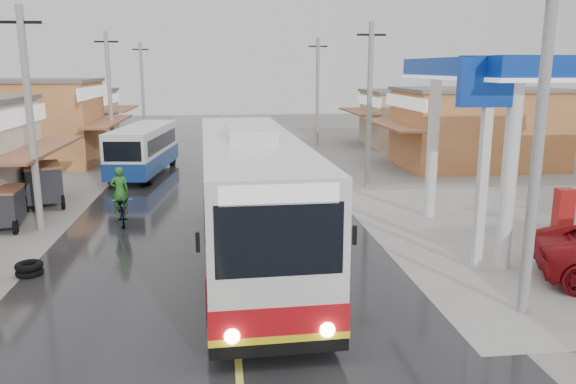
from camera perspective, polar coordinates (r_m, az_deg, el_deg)
The scene contains 12 objects.
ground at distance 13.40m, azimuth -5.29°, elevation -13.55°, with size 120.00×120.00×0.00m, color slate.
road at distance 27.67m, azimuth -6.16°, elevation 0.22°, with size 12.00×90.00×0.02m, color black.
centre_line at distance 27.66m, azimuth -6.16°, elevation 0.24°, with size 0.15×90.00×0.01m, color #D8CC4C.
shopfronts_right at distance 29.05m, azimuth 25.01°, elevation -0.33°, with size 11.00×44.00×4.80m, color beige, non-canonical shape.
utility_poles_left at distance 29.44m, azimuth -19.94°, elevation 0.26°, with size 1.60×50.00×8.00m, color gray, non-canonical shape.
utility_poles_right at distance 28.60m, azimuth 8.01°, elevation 0.55°, with size 1.60×36.00×8.00m, color gray, non-canonical shape.
coach_bus at distance 17.13m, azimuth -3.85°, elevation -0.53°, with size 3.37×13.46×4.18m.
second_bus at distance 32.23m, azimuth -14.44°, elevation 4.24°, with size 3.15×8.29×2.68m.
cyclist at distance 22.28m, azimuth -16.55°, elevation -1.31°, with size 1.16×2.21×2.27m.
tricycle_near at distance 23.20m, azimuth -27.01°, elevation -1.29°, with size 1.53×2.03×1.55m.
tricycle_far at distance 26.31m, azimuth -23.69°, elevation 0.91°, with size 2.32×2.62×1.85m.
tyre_stack at distance 17.96m, azimuth -24.80°, elevation -7.10°, with size 0.78×0.78×0.40m.
Camera 1 is at (-0.22, -12.04, 5.88)m, focal length 35.00 mm.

